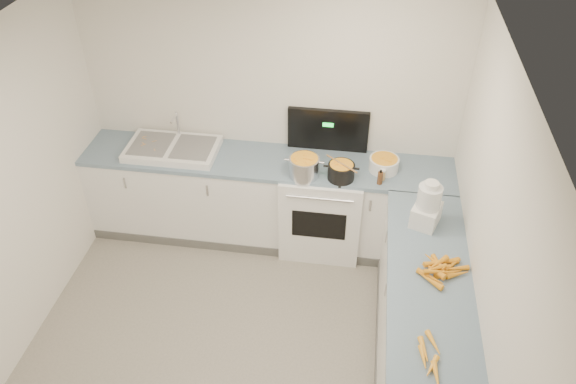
# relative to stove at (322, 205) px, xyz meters

# --- Properties ---
(floor) EXTENTS (3.50, 4.00, 0.00)m
(floor) POSITION_rel_stove_xyz_m (-0.55, -1.69, -0.47)
(floor) COLOR gray
(floor) RESTS_ON ground
(ceiling) EXTENTS (3.50, 4.00, 0.00)m
(ceiling) POSITION_rel_stove_xyz_m (-0.55, -1.69, 2.03)
(ceiling) COLOR silver
(ceiling) RESTS_ON ground
(wall_back) EXTENTS (3.50, 0.00, 2.50)m
(wall_back) POSITION_rel_stove_xyz_m (-0.55, 0.31, 0.78)
(wall_back) COLOR silver
(wall_back) RESTS_ON ground
(wall_right) EXTENTS (0.00, 4.00, 2.50)m
(wall_right) POSITION_rel_stove_xyz_m (1.20, -1.69, 0.78)
(wall_right) COLOR silver
(wall_right) RESTS_ON ground
(counter_back) EXTENTS (3.50, 0.62, 0.94)m
(counter_back) POSITION_rel_stove_xyz_m (-0.55, 0.01, -0.00)
(counter_back) COLOR white
(counter_back) RESTS_ON ground
(counter_right) EXTENTS (0.62, 2.20, 0.94)m
(counter_right) POSITION_rel_stove_xyz_m (0.90, -1.39, -0.00)
(counter_right) COLOR white
(counter_right) RESTS_ON ground
(stove) EXTENTS (0.76, 0.65, 1.36)m
(stove) POSITION_rel_stove_xyz_m (0.00, 0.00, 0.00)
(stove) COLOR white
(stove) RESTS_ON ground
(sink) EXTENTS (0.86, 0.52, 0.31)m
(sink) POSITION_rel_stove_xyz_m (-1.45, 0.02, 0.50)
(sink) COLOR white
(sink) RESTS_ON counter_back
(steel_pot) EXTENTS (0.36, 0.36, 0.20)m
(steel_pot) POSITION_rel_stove_xyz_m (-0.17, -0.18, 0.55)
(steel_pot) COLOR silver
(steel_pot) RESTS_ON stove
(black_pot) EXTENTS (0.31, 0.31, 0.17)m
(black_pot) POSITION_rel_stove_xyz_m (0.17, -0.18, 0.53)
(black_pot) COLOR black
(black_pot) RESTS_ON stove
(wooden_spoon) EXTENTS (0.29, 0.24, 0.02)m
(wooden_spoon) POSITION_rel_stove_xyz_m (0.17, -0.18, 0.63)
(wooden_spoon) COLOR #AD7A47
(wooden_spoon) RESTS_ON black_pot
(mixing_bowl) EXTENTS (0.35, 0.35, 0.12)m
(mixing_bowl) POSITION_rel_stove_xyz_m (0.54, 0.01, 0.53)
(mixing_bowl) COLOR white
(mixing_bowl) RESTS_ON counter_back
(extract_bottle) EXTENTS (0.05, 0.05, 0.12)m
(extract_bottle) POSITION_rel_stove_xyz_m (0.51, -0.20, 0.53)
(extract_bottle) COLOR #593319
(extract_bottle) RESTS_ON counter_back
(spice_jar) EXTENTS (0.05, 0.05, 0.09)m
(spice_jar) POSITION_rel_stove_xyz_m (0.53, -0.14, 0.51)
(spice_jar) COLOR #E5B266
(spice_jar) RESTS_ON counter_back
(food_processor) EXTENTS (0.27, 0.30, 0.41)m
(food_processor) POSITION_rel_stove_xyz_m (0.88, -0.69, 0.64)
(food_processor) COLOR white
(food_processor) RESTS_ON counter_right
(carrot_pile) EXTENTS (0.39, 0.35, 0.09)m
(carrot_pile) POSITION_rel_stove_xyz_m (0.96, -1.23, 0.50)
(carrot_pile) COLOR orange
(carrot_pile) RESTS_ON counter_right
(peeled_carrots) EXTENTS (0.15, 0.43, 0.04)m
(peeled_carrots) POSITION_rel_stove_xyz_m (0.86, -2.01, 0.49)
(peeled_carrots) COLOR #FFA526
(peeled_carrots) RESTS_ON counter_right
(peelings) EXTENTS (0.21, 0.24, 0.01)m
(peelings) POSITION_rel_stove_xyz_m (-1.69, 0.02, 0.54)
(peelings) COLOR tan
(peelings) RESTS_ON sink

